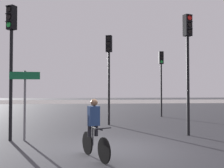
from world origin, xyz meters
The scene contains 8 objects.
ground_plane centered at (0.00, 0.00, 0.00)m, with size 120.00×120.00×0.00m, color #333338.
water_strip centered at (0.00, 36.46, 0.00)m, with size 80.00×16.00×0.01m, color #9E937F.
traffic_light_center centered at (0.40, 5.66, 3.36)m, with size 0.38×0.40×4.87m.
traffic_light_far_right centered at (4.51, 9.62, 3.24)m, with size 0.33×0.34×4.69m.
traffic_light_near_right centered at (3.41, 2.18, 3.46)m, with size 0.38×0.40×5.03m.
traffic_light_near_left centered at (-3.61, 1.77, 3.46)m, with size 0.40×0.42×5.03m.
direction_sign_post centered at (-3.09, 1.73, 1.70)m, with size 1.10×0.14×2.60m.
cyclist centered at (-0.58, -0.94, 0.82)m, with size 0.77×1.58×1.62m.
Camera 1 is at (-0.76, -7.82, 1.83)m, focal length 40.00 mm.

